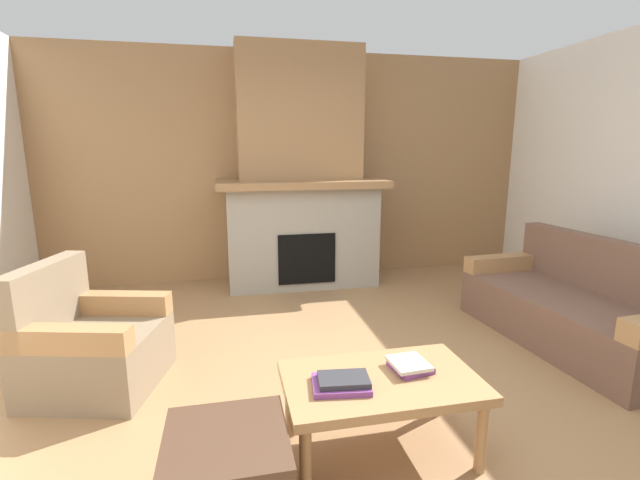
{
  "coord_description": "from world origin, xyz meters",
  "views": [
    {
      "loc": [
        -0.85,
        -2.41,
        1.58
      ],
      "look_at": [
        -0.14,
        0.89,
        0.87
      ],
      "focal_mm": 24.66,
      "sensor_mm": 36.0,
      "label": 1
    }
  ],
  "objects_px": {
    "fireplace": "(300,185)",
    "armchair": "(91,345)",
    "couch": "(576,309)",
    "coffee_table": "(381,387)",
    "ottoman": "(228,477)"
  },
  "relations": [
    {
      "from": "fireplace",
      "to": "ottoman",
      "type": "distance_m",
      "value": 3.6
    },
    {
      "from": "fireplace",
      "to": "couch",
      "type": "height_order",
      "value": "fireplace"
    },
    {
      "from": "coffee_table",
      "to": "ottoman",
      "type": "height_order",
      "value": "coffee_table"
    },
    {
      "from": "fireplace",
      "to": "armchair",
      "type": "height_order",
      "value": "fireplace"
    },
    {
      "from": "fireplace",
      "to": "coffee_table",
      "type": "height_order",
      "value": "fireplace"
    },
    {
      "from": "couch",
      "to": "armchair",
      "type": "distance_m",
      "value": 3.71
    },
    {
      "from": "couch",
      "to": "fireplace",
      "type": "bearing_deg",
      "value": 132.06
    },
    {
      "from": "armchair",
      "to": "coffee_table",
      "type": "xyz_separation_m",
      "value": [
        1.67,
        -1.04,
        0.08
      ]
    },
    {
      "from": "armchair",
      "to": "ottoman",
      "type": "relative_size",
      "value": 1.77
    },
    {
      "from": "fireplace",
      "to": "couch",
      "type": "distance_m",
      "value": 3.01
    },
    {
      "from": "fireplace",
      "to": "armchair",
      "type": "bearing_deg",
      "value": -130.99
    },
    {
      "from": "armchair",
      "to": "ottoman",
      "type": "bearing_deg",
      "value": -56.0
    },
    {
      "from": "couch",
      "to": "ottoman",
      "type": "bearing_deg",
      "value": -156.66
    },
    {
      "from": "fireplace",
      "to": "couch",
      "type": "xyz_separation_m",
      "value": [
        1.93,
        -2.14,
        -0.88
      ]
    },
    {
      "from": "couch",
      "to": "coffee_table",
      "type": "bearing_deg",
      "value": -154.97
    }
  ]
}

